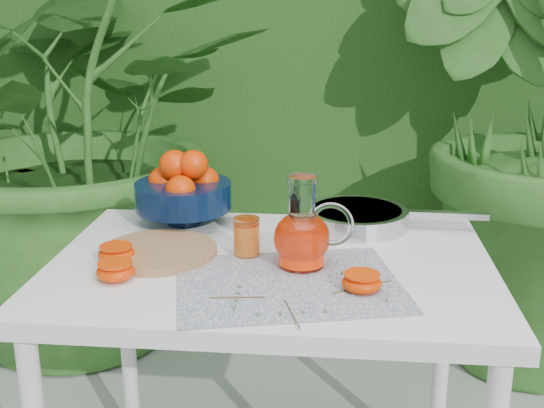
# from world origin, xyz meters

# --- Properties ---
(hedge_backdrop) EXTENTS (8.00, 1.65, 2.50)m
(hedge_backdrop) POSITION_xyz_m (0.06, 2.06, 1.19)
(hedge_backdrop) COLOR #1A3F12
(hedge_backdrop) RESTS_ON ground
(potted_plant_left) EXTENTS (1.97, 1.97, 1.78)m
(potted_plant_left) POSITION_xyz_m (-0.79, 1.14, 0.89)
(potted_plant_left) COLOR #305C1F
(potted_plant_left) RESTS_ON ground
(potted_plant_right) EXTENTS (2.58, 2.58, 1.84)m
(potted_plant_right) POSITION_xyz_m (0.82, 1.12, 0.92)
(potted_plant_right) COLOR #305C1F
(potted_plant_right) RESTS_ON ground
(white_table) EXTENTS (1.00, 0.70, 0.75)m
(white_table) POSITION_xyz_m (0.03, 0.09, 0.67)
(white_table) COLOR white
(white_table) RESTS_ON ground
(placemat) EXTENTS (0.53, 0.45, 0.00)m
(placemat) POSITION_xyz_m (0.07, -0.04, 0.75)
(placemat) COLOR #0B1742
(placemat) RESTS_ON white_table
(cutting_board) EXTENTS (0.35, 0.35, 0.02)m
(cutting_board) POSITION_xyz_m (-0.24, 0.10, 0.76)
(cutting_board) COLOR #AF784F
(cutting_board) RESTS_ON white_table
(fruit_bowl) EXTENTS (0.28, 0.28, 0.20)m
(fruit_bowl) POSITION_xyz_m (-0.23, 0.34, 0.84)
(fruit_bowl) COLOR black
(fruit_bowl) RESTS_ON white_table
(juice_pitcher) EXTENTS (0.18, 0.14, 0.21)m
(juice_pitcher) POSITION_xyz_m (0.10, 0.06, 0.82)
(juice_pitcher) COLOR white
(juice_pitcher) RESTS_ON white_table
(juice_tumbler) EXTENTS (0.07, 0.07, 0.09)m
(juice_tumbler) POSITION_xyz_m (-0.03, 0.12, 0.80)
(juice_tumbler) COLOR white
(juice_tumbler) RESTS_ON white_table
(saute_pan) EXTENTS (0.47, 0.28, 0.05)m
(saute_pan) POSITION_xyz_m (0.23, 0.35, 0.78)
(saute_pan) COLOR silver
(saute_pan) RESTS_ON white_table
(orange_halves) EXTENTS (0.64, 0.20, 0.04)m
(orange_halves) POSITION_xyz_m (-0.13, -0.02, 0.77)
(orange_halves) COLOR #E13502
(orange_halves) RESTS_ON white_table
(thyme_sprigs) EXTENTS (0.37, 0.26, 0.01)m
(thyme_sprigs) POSITION_xyz_m (0.11, -0.12, 0.76)
(thyme_sprigs) COLOR brown
(thyme_sprigs) RESTS_ON white_table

